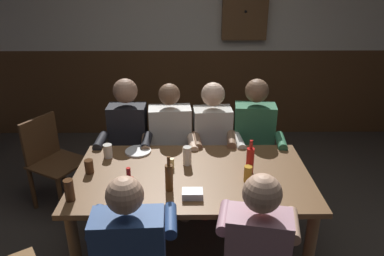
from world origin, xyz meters
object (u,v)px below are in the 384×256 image
Objects in this scene: person_5 at (257,249)px; table_candle at (172,163)px; plate_0 at (138,151)px; pint_glass_2 at (187,156)px; condiment_caddy at (192,194)px; pint_glass_0 at (248,174)px; person_0 at (127,139)px; person_1 at (171,143)px; person_2 at (213,141)px; chair_empty_near_left at (52,159)px; bottle_1 at (169,177)px; person_3 at (254,139)px; bottle_0 at (250,160)px; bottle_2 at (130,189)px; pint_glass_1 at (108,151)px; person_4 at (132,251)px; dining_table at (192,185)px; pint_glass_3 at (69,190)px; pint_glass_4 at (89,166)px; wall_dart_cabinet at (245,11)px.

person_5 is 0.97m from table_candle.
pint_glass_2 is at bearing -27.21° from plate_0.
pint_glass_0 reaches higher than condiment_caddy.
plate_0 is at bearing 152.79° from pint_glass_2.
person_0 reaches higher than person_1.
condiment_caddy is 0.45m from pint_glass_0.
pint_glass_2 is at bearing 62.74° from person_2.
chair_empty_near_left is at bearing 155.84° from pint_glass_2.
bottle_1 reaches higher than pint_glass_2.
person_1 is at bearing 93.50° from table_candle.
person_3 is at bearing 176.09° from person_2.
condiment_caddy is (-0.59, -1.02, 0.08)m from person_3.
person_2 is 0.63m from pint_glass_2.
bottle_2 is (-0.84, -0.37, -0.01)m from bottle_0.
person_0 is 5.79× the size of plate_0.
person_2 is 15.22× the size of table_candle.
pint_glass_2 is (0.12, 0.06, 0.04)m from table_candle.
person_3 reaches higher than pint_glass_1.
person_5 is (0.73, 0.01, 0.00)m from person_4.
person_3 is at bearing 50.77° from dining_table.
condiment_caddy is at bearing 74.30° from person_2.
person_5 is 4.73× the size of bottle_2.
bottle_1 reaches higher than dining_table.
pint_glass_4 is at bearing 83.67° from pint_glass_3.
plate_0 is at bearing 137.56° from table_candle.
plate_0 is at bearing 24.03° from person_2.
chair_empty_near_left is (-1.54, 0.02, -0.20)m from person_2.
pint_glass_0 is at bearing 16.91° from bottle_2.
person_0 is at bearing 96.90° from person_4.
table_candle is 0.60m from bottle_0.
bottle_1 is 1.03× the size of bottle_2.
bottle_2 is at bearing 100.67° from person_0.
person_5 is 0.56m from condiment_caddy.
dining_table is 0.44m from pint_glass_0.
dining_table is 0.93m from person_3.
table_candle is 0.71× the size of pint_glass_1.
person_5 is 5.54× the size of plate_0.
person_3 is 1.78× the size of wall_dart_cabinet.
dining_table is at bearing -39.33° from plate_0.
wall_dart_cabinet is (1.09, 2.69, 0.84)m from bottle_2.
wall_dart_cabinet is at bearing 84.00° from bottle_0.
person_3 is at bearing 39.95° from table_candle.
chair_empty_near_left is 1.38m from table_candle.
bottle_2 is 0.40m from pint_glass_3.
condiment_caddy is at bearing 143.31° from person_5.
bottle_0 is at bearing 36.30° from condiment_caddy.
pint_glass_2 is (-0.41, 0.86, 0.16)m from person_5.
dining_table is at bearing -22.40° from pint_glass_1.
pint_glass_3 is at bearing -178.13° from condiment_caddy.
chair_empty_near_left is at bearing 121.48° from person_4.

